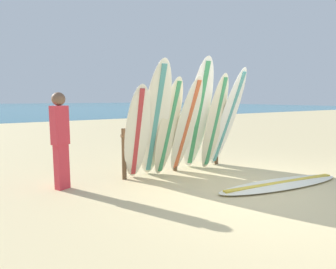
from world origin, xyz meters
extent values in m
plane|color=#CCB784|center=(0.00, 0.00, 0.00)|extent=(120.00, 120.00, 0.00)
cube|color=teal|center=(0.00, 58.00, 0.00)|extent=(120.00, 80.00, 0.01)
cylinder|color=brown|center=(-1.60, 2.10, 0.51)|extent=(0.09, 0.09, 1.03)
cylinder|color=brown|center=(-0.37, 2.10, 0.51)|extent=(0.09, 0.09, 1.03)
cylinder|color=brown|center=(0.87, 2.10, 0.51)|extent=(0.09, 0.09, 1.03)
cylinder|color=brown|center=(-0.37, 2.10, 0.88)|extent=(2.57, 0.08, 0.08)
ellipsoid|color=white|center=(-1.45, 1.81, 0.94)|extent=(0.61, 0.90, 1.88)
cube|color=#B73338|center=(-1.45, 1.81, 0.94)|extent=(0.22, 0.78, 1.74)
ellipsoid|color=white|center=(-1.10, 1.72, 1.16)|extent=(0.74, 1.23, 2.33)
cube|color=teal|center=(-1.10, 1.72, 1.16)|extent=(0.30, 1.07, 2.15)
ellipsoid|color=beige|center=(-0.78, 1.75, 1.02)|extent=(0.61, 0.78, 2.04)
cube|color=#388C59|center=(-0.78, 1.75, 1.02)|extent=(0.19, 0.68, 1.88)
ellipsoid|color=silver|center=(-0.37, 1.71, 1.04)|extent=(0.51, 0.94, 2.07)
cube|color=#CC5933|center=(-0.37, 1.71, 1.04)|extent=(0.12, 0.86, 1.91)
ellipsoid|color=white|center=(0.04, 1.83, 1.24)|extent=(0.73, 1.07, 2.47)
cube|color=#388C59|center=(0.04, 1.83, 1.24)|extent=(0.29, 0.92, 2.28)
ellipsoid|color=beige|center=(0.41, 1.69, 1.08)|extent=(0.64, 0.70, 2.16)
cube|color=#388C59|center=(0.41, 1.69, 1.08)|extent=(0.18, 0.60, 1.99)
ellipsoid|color=white|center=(0.81, 1.70, 1.15)|extent=(0.62, 0.99, 2.30)
cube|color=teal|center=(0.81, 1.70, 1.15)|extent=(0.19, 0.89, 2.12)
ellipsoid|color=silver|center=(0.68, 0.13, 0.04)|extent=(2.83, 0.99, 0.07)
cube|color=gold|center=(0.68, 0.13, 0.04)|extent=(2.54, 0.47, 0.08)
cube|color=#D8333F|center=(-2.79, 2.15, 0.40)|extent=(0.27, 0.23, 0.81)
cube|color=#D8333F|center=(-2.79, 2.15, 1.15)|extent=(0.32, 0.27, 0.68)
sphere|color=brown|center=(-2.79, 2.15, 1.61)|extent=(0.23, 0.23, 0.23)
camera|label=1|loc=(-3.82, -2.99, 1.62)|focal=29.99mm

